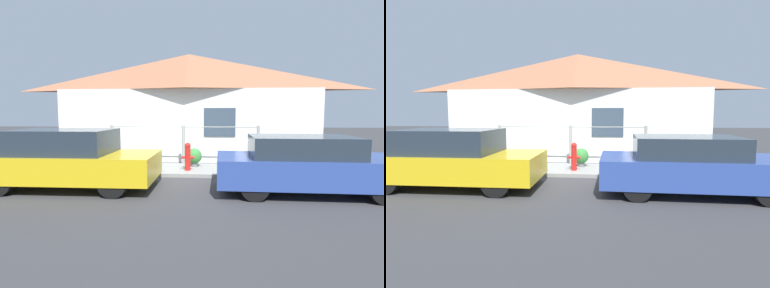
# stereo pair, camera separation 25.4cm
# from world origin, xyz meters

# --- Properties ---
(ground_plane) EXTENTS (60.00, 60.00, 0.00)m
(ground_plane) POSITION_xyz_m (0.00, 0.00, 0.00)
(ground_plane) COLOR #38383A
(sidewalk) EXTENTS (24.00, 1.80, 0.10)m
(sidewalk) POSITION_xyz_m (0.00, 0.90, 0.05)
(sidewalk) COLOR gray
(sidewalk) RESTS_ON ground_plane
(house) EXTENTS (9.79, 2.23, 3.99)m
(house) POSITION_xyz_m (0.00, 3.51, 3.12)
(house) COLOR white
(house) RESTS_ON ground_plane
(fence) EXTENTS (4.90, 0.10, 1.26)m
(fence) POSITION_xyz_m (0.00, 1.65, 0.79)
(fence) COLOR #999993
(fence) RESTS_ON sidewalk
(car_left) EXTENTS (4.02, 1.87, 1.38)m
(car_left) POSITION_xyz_m (-2.36, -1.31, 0.69)
(car_left) COLOR gold
(car_left) RESTS_ON ground_plane
(car_right) EXTENTS (4.00, 1.76, 1.26)m
(car_right) POSITION_xyz_m (3.06, -1.31, 0.64)
(car_right) COLOR #2D4793
(car_right) RESTS_ON ground_plane
(fire_hydrant) EXTENTS (0.38, 0.17, 0.81)m
(fire_hydrant) POSITION_xyz_m (0.25, 0.54, 0.53)
(fire_hydrant) COLOR red
(fire_hydrant) RESTS_ON sidewalk
(potted_plant_near_hydrant) EXTENTS (0.48, 0.48, 0.57)m
(potted_plant_near_hydrant) POSITION_xyz_m (0.38, 1.22, 0.41)
(potted_plant_near_hydrant) COLOR slate
(potted_plant_near_hydrant) RESTS_ON sidewalk
(potted_plant_by_fence) EXTENTS (0.34, 0.34, 0.49)m
(potted_plant_by_fence) POSITION_xyz_m (-1.59, 1.50, 0.39)
(potted_plant_by_fence) COLOR #9E5638
(potted_plant_by_fence) RESTS_ON sidewalk
(potted_plant_corner) EXTENTS (0.55, 0.55, 0.70)m
(potted_plant_corner) POSITION_xyz_m (2.60, 1.34, 0.49)
(potted_plant_corner) COLOR #9E5638
(potted_plant_corner) RESTS_ON sidewalk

